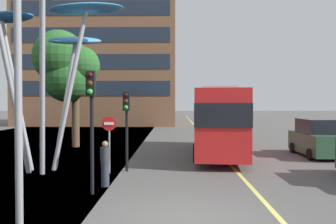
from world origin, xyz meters
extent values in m
cube|color=#54514F|center=(0.00, 0.00, -0.05)|extent=(120.00, 240.00, 0.10)
cube|color=#E0D666|center=(2.39, 0.00, 0.00)|extent=(0.16, 144.00, 0.01)
cube|color=red|center=(2.26, 11.75, 1.98)|extent=(3.43, 11.31, 3.26)
cube|color=black|center=(2.26, 11.75, 2.44)|extent=(3.46, 11.42, 1.04)
cube|color=yellow|center=(2.76, 17.24, 3.31)|extent=(1.35, 0.22, 0.36)
cube|color=#B2B2B7|center=(2.26, 11.75, 3.73)|extent=(2.17, 4.05, 0.24)
cylinder|color=black|center=(3.79, 15.08, 0.48)|extent=(0.36, 0.98, 0.96)
cylinder|color=black|center=(1.36, 15.30, 0.48)|extent=(0.36, 0.98, 0.96)
cylinder|color=black|center=(3.20, 8.59, 0.48)|extent=(0.36, 0.98, 0.96)
cylinder|color=black|center=(0.77, 8.81, 0.48)|extent=(0.36, 0.98, 0.96)
cylinder|color=#9EA0A5|center=(-4.88, 6.77, 3.54)|extent=(1.66, 0.37, 7.12)
ellipsoid|color=#4299E0|center=(-4.16, 6.85, 7.08)|extent=(3.36, 1.64, 0.65)
cylinder|color=#9EA0A5|center=(-5.31, 7.52, 2.94)|extent=(1.06, 1.08, 5.91)
ellipsoid|color=#4299E0|center=(-4.92, 7.93, 5.87)|extent=(2.77, 2.83, 0.86)
cylinder|color=#9EA0A5|center=(-6.57, 8.04, 4.14)|extent=(0.45, 0.95, 8.29)
cylinder|color=#9EA0A5|center=(-7.19, 6.61, 3.33)|extent=(1.47, 0.23, 6.70)
ellipsoid|color=#2D7FD1|center=(-7.83, 6.60, 6.66)|extent=(2.90, 1.35, 0.66)
cylinder|color=#9EA0A5|center=(-6.89, 5.23, 3.97)|extent=(1.12, 1.92, 7.98)
cylinder|color=#9EA0A5|center=(-5.58, 5.29, 3.97)|extent=(0.67, 1.19, 7.96)
cylinder|color=black|center=(-2.98, 2.39, 1.99)|extent=(0.12, 0.12, 3.98)
cube|color=black|center=(-2.98, 2.25, 3.58)|extent=(0.28, 0.24, 0.80)
sphere|color=#390706|center=(-2.98, 2.12, 3.84)|extent=(0.18, 0.18, 0.18)
sphere|color=#3A2707|center=(-2.98, 2.12, 3.58)|extent=(0.18, 0.18, 0.18)
sphere|color=green|center=(-2.98, 2.12, 3.32)|extent=(0.18, 0.18, 0.18)
cylinder|color=black|center=(-2.36, 6.50, 1.71)|extent=(0.12, 0.12, 3.43)
cube|color=black|center=(-2.36, 6.36, 3.03)|extent=(0.28, 0.24, 0.80)
sphere|color=#390706|center=(-2.36, 6.23, 3.29)|extent=(0.18, 0.18, 0.18)
sphere|color=#3A2707|center=(-2.36, 6.23, 3.03)|extent=(0.18, 0.18, 0.18)
sphere|color=green|center=(-2.36, 6.23, 2.77)|extent=(0.18, 0.18, 0.18)
cube|color=#2D5138|center=(7.56, 11.18, 0.73)|extent=(1.75, 4.59, 1.11)
cube|color=black|center=(7.56, 11.18, 1.68)|extent=(1.61, 2.53, 0.78)
cylinder|color=black|center=(8.44, 12.60, 0.30)|extent=(0.20, 0.60, 0.60)
cylinder|color=black|center=(6.69, 12.60, 0.30)|extent=(0.20, 0.60, 0.60)
cylinder|color=black|center=(6.69, 9.75, 0.30)|extent=(0.20, 0.60, 0.60)
cylinder|color=gray|center=(-4.02, -0.90, 3.86)|extent=(0.18, 0.18, 7.71)
cylinder|color=brown|center=(-6.87, 15.36, 1.97)|extent=(0.50, 0.50, 3.93)
sphere|color=#286028|center=(-7.71, 14.59, 5.92)|extent=(3.43, 3.43, 3.43)
sphere|color=#286028|center=(-6.36, 14.76, 5.38)|extent=(2.48, 2.48, 2.48)
sphere|color=#286028|center=(-7.94, 14.66, 6.11)|extent=(2.43, 2.43, 2.43)
sphere|color=#286028|center=(-7.27, 14.66, 4.54)|extent=(3.08, 3.08, 3.08)
sphere|color=#286028|center=(-7.01, 14.95, 4.78)|extent=(2.82, 2.82, 2.82)
cylinder|color=#2D3342|center=(-2.76, 3.52, 0.41)|extent=(0.29, 0.29, 0.83)
cylinder|color=#333338|center=(-2.76, 3.52, 1.11)|extent=(0.34, 0.34, 0.57)
sphere|color=#937056|center=(-2.76, 3.52, 1.51)|extent=(0.22, 0.22, 0.22)
cylinder|color=gray|center=(-3.03, 5.97, 1.20)|extent=(0.08, 0.08, 2.40)
cylinder|color=red|center=(-3.03, 5.94, 2.10)|extent=(0.60, 0.03, 0.60)
cube|color=white|center=(-3.03, 5.91, 2.10)|extent=(0.40, 0.04, 0.11)
cube|color=brown|center=(-10.26, 41.32, 9.62)|extent=(20.25, 11.16, 19.25)
cube|color=#1E2838|center=(-10.26, 35.72, 4.65)|extent=(19.03, 0.08, 1.80)
cube|color=#1E2838|center=(-10.26, 35.72, 7.86)|extent=(19.03, 0.08, 1.80)
cube|color=#1E2838|center=(-10.26, 35.72, 11.07)|extent=(19.03, 0.08, 1.80)
cube|color=#1E2838|center=(-10.26, 35.72, 14.27)|extent=(19.03, 0.08, 1.80)
camera|label=1|loc=(-0.34, -9.85, 3.00)|focal=40.65mm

